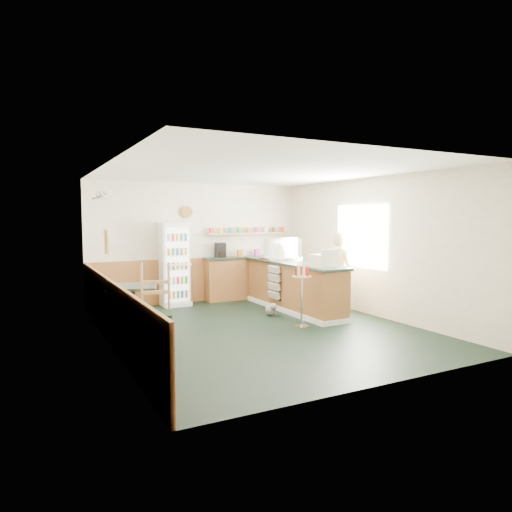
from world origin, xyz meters
TOP-DOWN VIEW (x-y plane):
  - ground at (0.00, 0.00)m, footprint 6.00×6.00m
  - room_envelope at (-0.23, 0.73)m, footprint 5.04×6.02m
  - service_counter at (1.35, 1.07)m, footprint 0.68×3.01m
  - back_counter at (1.19, 2.80)m, footprint 2.24×0.42m
  - drinks_fridge at (-0.66, 2.74)m, footprint 0.60×0.52m
  - display_case at (1.35, 1.59)m, footprint 0.83×0.43m
  - cash_register at (1.35, 0.03)m, footprint 0.40×0.42m
  - shopkeeper at (2.05, 0.41)m, footprint 0.43×0.57m
  - condiment_stand at (0.72, -0.20)m, footprint 0.34×0.34m
  - newspaper_rack at (0.99, 1.25)m, footprint 0.09×0.44m
  - cafe_table at (-2.05, 0.55)m, footprint 0.94×0.94m
  - cafe_chair at (-1.90, -0.21)m, footprint 0.57×0.57m
  - dog_doorstop at (0.69, 0.84)m, footprint 0.22×0.28m

SIDE VIEW (x-z plane):
  - ground at x=0.00m, z-range 0.00..0.00m
  - dog_doorstop at x=0.69m, z-range -0.01..0.26m
  - service_counter at x=1.35m, z-range -0.04..0.97m
  - back_counter at x=1.19m, z-range -0.30..1.39m
  - newspaper_rack at x=0.99m, z-range 0.23..0.93m
  - cafe_table at x=-2.05m, z-range 0.17..0.99m
  - cafe_chair at x=-1.90m, z-range 0.03..1.28m
  - condiment_stand at x=0.72m, z-range 0.17..1.22m
  - shopkeeper at x=2.05m, z-range 0.00..1.64m
  - drinks_fridge at x=-0.66m, z-range 0.00..1.81m
  - cash_register at x=1.35m, z-range 1.01..1.24m
  - display_case at x=1.35m, z-range 1.01..1.48m
  - room_envelope at x=-0.23m, z-range 0.16..2.88m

